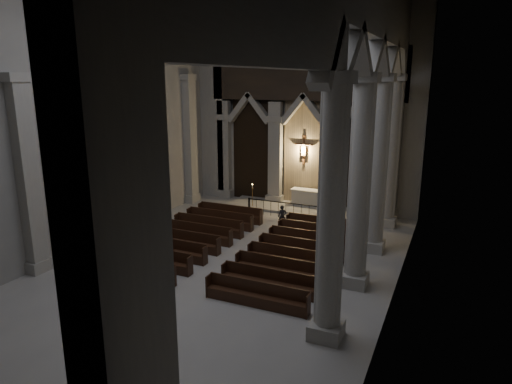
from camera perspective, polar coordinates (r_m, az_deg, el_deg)
room at (r=17.26m, az=-6.26°, el=13.25°), size 24.00×24.10×12.00m
sanctuary_wall at (r=27.87m, az=6.03°, el=11.54°), size 14.00×0.77×12.00m
right_arcade at (r=16.56m, az=13.42°, el=13.71°), size 1.00×24.00×12.00m
left_pilasters at (r=24.34m, az=-15.70°, el=4.31°), size 0.60×13.00×8.03m
sanctuary_step at (r=28.05m, az=5.09°, el=-2.00°), size 8.50×2.60×0.15m
altar at (r=28.29m, az=6.42°, el=-0.67°), size 1.98×0.79×1.01m
altar_rail at (r=26.18m, az=3.75°, el=-1.92°), size 4.73×0.09×0.93m
candle_stand_left at (r=28.05m, az=-0.45°, el=-1.21°), size 0.26×0.26×1.54m
candle_stand_right at (r=26.33m, az=9.36°, el=-2.44°), size 0.26×0.26×1.54m
pews at (r=21.05m, az=-1.99°, el=-6.92°), size 9.28×8.86×0.87m
worshipper at (r=24.52m, az=3.30°, el=-3.07°), size 0.52×0.44×1.20m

